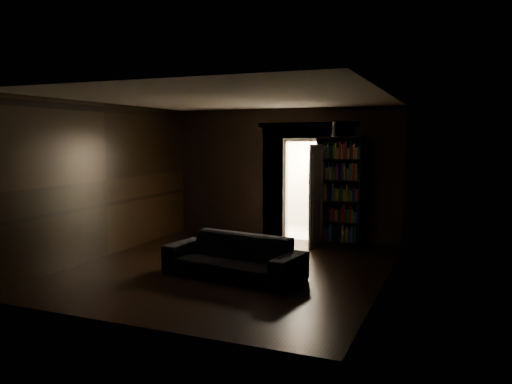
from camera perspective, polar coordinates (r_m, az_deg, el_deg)
ground at (r=8.43m, az=-2.98°, el=-8.72°), size 5.50×5.50×0.00m
room_walls at (r=9.15m, az=-0.23°, el=3.14°), size 5.02×5.61×2.84m
kitchen_alcove at (r=11.67m, az=7.37°, el=1.41°), size 2.20×1.80×2.60m
sofa at (r=7.85m, az=-2.59°, el=-6.63°), size 2.33×1.28×0.85m
bookshelf at (r=10.22m, az=9.51°, el=0.09°), size 0.95×0.51×2.20m
refrigerator at (r=11.91m, az=8.15°, el=-0.37°), size 0.92×0.88×1.65m
door at (r=10.08m, az=7.23°, el=-0.38°), size 0.20×0.85×2.05m
figurine at (r=10.22m, az=8.88°, el=7.18°), size 0.14×0.14×0.32m
bottles at (r=11.78m, az=7.79°, el=4.27°), size 0.67×0.34×0.28m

